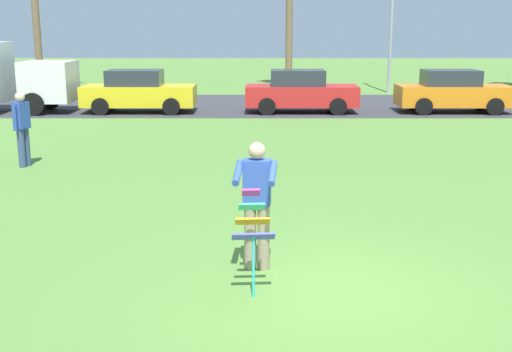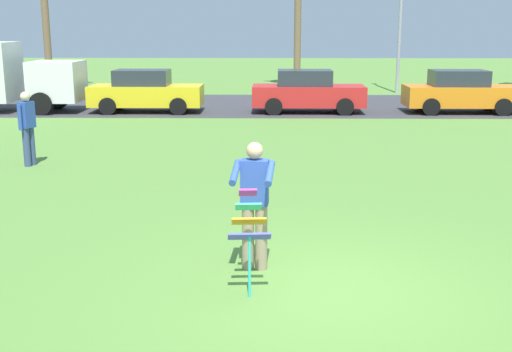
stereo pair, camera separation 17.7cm
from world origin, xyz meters
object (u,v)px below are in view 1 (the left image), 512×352
streetlight_pole (390,9)px  person_walker_near (21,127)px  kite_held (252,226)px  parked_car_red (300,92)px  person_kite_flyer (256,201)px  parked_car_yellow (138,92)px  parked_car_orange (452,92)px

streetlight_pole → person_walker_near: size_ratio=4.05×
kite_held → parked_car_red: size_ratio=0.29×
person_kite_flyer → streetlight_pole: size_ratio=0.25×
person_kite_flyer → streetlight_pole: 24.95m
parked_car_yellow → streetlight_pole: 13.79m
parked_car_yellow → parked_car_red: bearing=0.0°
streetlight_pole → kite_held: bearing=-105.0°
streetlight_pole → parked_car_orange: bearing=-83.4°
kite_held → streetlight_pole: streetlight_pole is taller
person_kite_flyer → kite_held: (-0.05, -0.74, -0.10)m
person_kite_flyer → person_walker_near: (-5.40, 6.52, -0.02)m
streetlight_pole → person_kite_flyer: bearing=-105.3°
parked_car_red → streetlight_pole: streetlight_pole is taller
parked_car_red → streetlight_pole: 9.66m
person_kite_flyer → parked_car_orange: (7.41, 16.18, -0.18)m
person_kite_flyer → kite_held: bearing=-94.0°
parked_car_orange → parked_car_red: bearing=180.0°
person_walker_near → person_kite_flyer: bearing=-50.4°
parked_car_red → parked_car_orange: size_ratio=1.00×
kite_held → parked_car_red: parked_car_red is taller
person_kite_flyer → kite_held: size_ratio=1.40×
parked_car_yellow → streetlight_pole: (10.97, 7.71, 3.22)m
kite_held → parked_car_yellow: (-4.39, 16.92, -0.07)m
parked_car_red → person_walker_near: bearing=-126.2°
parked_car_red → person_walker_near: person_walker_near is taller
parked_car_red → parked_car_orange: 5.74m
parked_car_yellow → parked_car_red: (6.12, 0.00, 0.00)m
parked_car_red → person_walker_near: size_ratio=2.44×
parked_car_yellow → person_walker_near: 9.70m
parked_car_orange → streetlight_pole: bearing=96.6°
kite_held → person_walker_near: (-5.34, 7.26, 0.09)m
parked_car_orange → streetlight_pole: (-0.89, 7.71, 3.22)m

